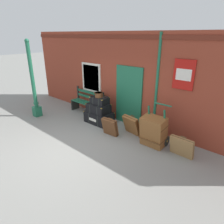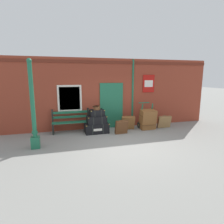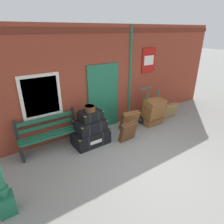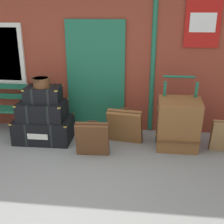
# 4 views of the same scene
# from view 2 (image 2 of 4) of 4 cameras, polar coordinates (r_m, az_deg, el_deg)

# --- Properties ---
(ground_plane) EXTENTS (60.00, 60.00, 0.00)m
(ground_plane) POSITION_cam_2_polar(r_m,az_deg,el_deg) (6.76, 3.96, -10.00)
(ground_plane) COLOR gray
(brick_facade) EXTENTS (10.40, 0.35, 3.20)m
(brick_facade) POSITION_cam_2_polar(r_m,az_deg,el_deg) (8.84, -1.65, 5.59)
(brick_facade) COLOR brown
(brick_facade) RESTS_ON ground
(lamp_post) EXTENTS (0.28, 0.28, 2.96)m
(lamp_post) POSITION_cam_2_polar(r_m,az_deg,el_deg) (6.70, -22.76, -1.02)
(lamp_post) COLOR #1E6647
(lamp_post) RESTS_ON ground
(platform_bench) EXTENTS (1.60, 0.43, 1.01)m
(platform_bench) POSITION_cam_2_polar(r_m,az_deg,el_deg) (8.34, -12.31, -3.00)
(platform_bench) COLOR #1E6647
(platform_bench) RESTS_ON ground
(steamer_trunk_base) EXTENTS (1.02, 0.67, 0.43)m
(steamer_trunk_base) POSITION_cam_2_polar(r_m,az_deg,el_deg) (8.16, -4.75, -4.80)
(steamer_trunk_base) COLOR black
(steamer_trunk_base) RESTS_ON ground
(steamer_trunk_middle) EXTENTS (0.82, 0.57, 0.33)m
(steamer_trunk_middle) POSITION_cam_2_polar(r_m,az_deg,el_deg) (8.04, -4.73, -2.30)
(steamer_trunk_middle) COLOR black
(steamer_trunk_middle) RESTS_ON steamer_trunk_base
(steamer_trunk_top) EXTENTS (0.64, 0.49, 0.27)m
(steamer_trunk_top) POSITION_cam_2_polar(r_m,az_deg,el_deg) (8.03, -4.64, -0.21)
(steamer_trunk_top) COLOR black
(steamer_trunk_top) RESTS_ON steamer_trunk_middle
(round_hatbox) EXTENTS (0.32, 0.30, 0.16)m
(round_hatbox) POSITION_cam_2_polar(r_m,az_deg,el_deg) (7.97, -4.72, 1.34)
(round_hatbox) COLOR brown
(round_hatbox) RESTS_ON steamer_trunk_top
(porters_trolley) EXTENTS (0.71, 0.62, 1.19)m
(porters_trolley) POSITION_cam_2_polar(r_m,az_deg,el_deg) (8.93, 10.25, -3.17)
(porters_trolley) COLOR black
(porters_trolley) RESTS_ON ground
(large_brown_trunk) EXTENTS (0.70, 0.54, 0.93)m
(large_brown_trunk) POSITION_cam_2_polar(r_m,az_deg,el_deg) (8.73, 10.79, -2.21)
(large_brown_trunk) COLOR brown
(large_brown_trunk) RESTS_ON ground
(suitcase_olive) EXTENTS (0.65, 0.27, 0.59)m
(suitcase_olive) POSITION_cam_2_polar(r_m,az_deg,el_deg) (9.19, 15.58, -2.89)
(suitcase_olive) COLOR olive
(suitcase_olive) RESTS_ON ground
(suitcase_umber) EXTENTS (0.64, 0.43, 0.65)m
(suitcase_umber) POSITION_cam_2_polar(r_m,az_deg,el_deg) (8.56, 4.88, -3.29)
(suitcase_umber) COLOR brown
(suitcase_umber) RESTS_ON ground
(suitcase_brown) EXTENTS (0.55, 0.29, 0.60)m
(suitcase_brown) POSITION_cam_2_polar(r_m,az_deg,el_deg) (7.93, 2.91, -4.62)
(suitcase_brown) COLOR brown
(suitcase_brown) RESTS_ON ground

